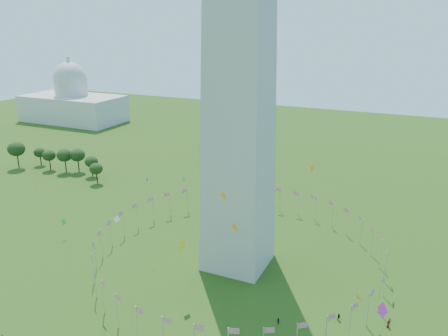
# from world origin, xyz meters

# --- Properties ---
(flag_ring) EXTENTS (80.24, 80.24, 9.00)m
(flag_ring) POSITION_xyz_m (-0.00, 50.00, 4.50)
(flag_ring) COLOR silver
(flag_ring) RESTS_ON ground
(capitol_building) EXTENTS (70.00, 35.00, 46.00)m
(capitol_building) POSITION_xyz_m (-180.00, 180.00, 23.00)
(capitol_building) COLOR beige
(capitol_building) RESTS_ON ground
(kites_aloft) EXTENTS (124.35, 58.17, 31.28)m
(kites_aloft) POSITION_xyz_m (13.29, 23.63, 18.61)
(kites_aloft) COLOR orange
(kites_aloft) RESTS_ON ground
(tree_line_west) EXTENTS (55.27, 15.12, 12.52)m
(tree_line_west) POSITION_xyz_m (-108.55, 90.59, 5.31)
(tree_line_west) COLOR #264517
(tree_line_west) RESTS_ON ground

